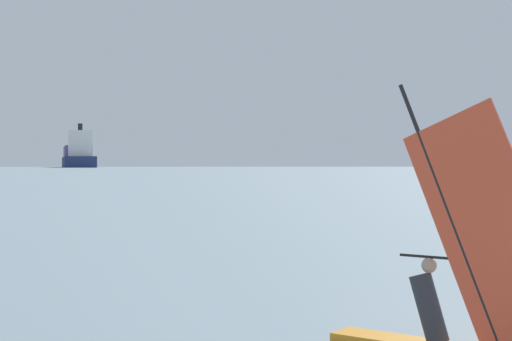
% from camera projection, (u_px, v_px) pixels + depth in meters
% --- Properties ---
extents(windsurfer, '(2.88, 2.73, 3.95)m').
position_uv_depth(windsurfer, '(450.00, 283.00, 10.92)').
color(windsurfer, orange).
rests_on(windsurfer, ground_plane).
extents(cargo_ship, '(49.34, 148.48, 38.44)m').
position_uv_depth(cargo_ship, '(78.00, 158.00, 736.89)').
color(cargo_ship, navy).
rests_on(cargo_ship, ground_plane).
extents(distant_headland, '(1090.54, 232.22, 38.03)m').
position_uv_depth(distant_headland, '(305.00, 154.00, 1175.08)').
color(distant_headland, '#60665B').
rests_on(distant_headland, ground_plane).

